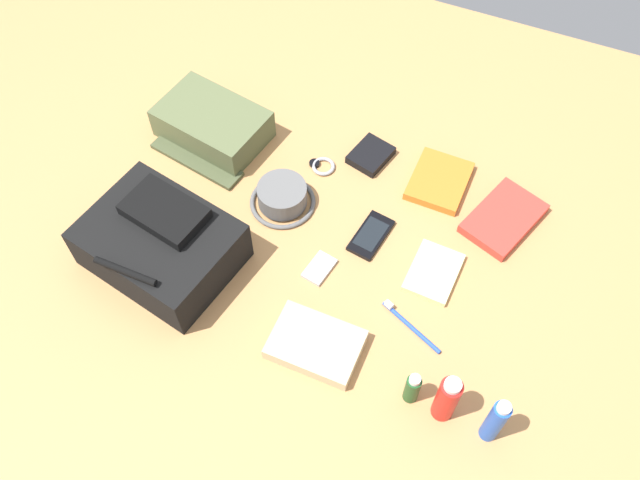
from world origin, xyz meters
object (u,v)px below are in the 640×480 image
Objects in this scene: shampoo_bottle at (412,388)px; travel_guidebook at (439,181)px; backpack at (161,243)px; wristwatch at (322,166)px; media_player at (319,268)px; toiletry_pouch at (212,125)px; toothbrush at (408,324)px; cell_phone at (371,235)px; wallet at (371,155)px; folded_towel at (316,344)px; bucket_hat at (282,197)px; deodorant_spray at (495,421)px; sunscreen_spray at (447,399)px; notepad at (434,272)px; paperback_novel at (504,219)px.

travel_guidebook is at bearing -78.19° from shampoo_bottle.
wristwatch is (-0.24, -0.41, -0.06)m from backpack.
media_player is at bearing 111.91° from wristwatch.
toiletry_pouch reaches higher than toothbrush.
toiletry_pouch is at bearing -15.21° from cell_phone.
wallet is (0.20, -0.01, 0.00)m from travel_guidebook.
toothbrush reaches higher than wristwatch.
wallet is at bearing -88.41° from media_player.
backpack is at bearing -8.47° from shampoo_bottle.
shampoo_bottle is 0.24m from folded_towel.
folded_towel reaches higher than cell_phone.
cell_phone is at bearing 164.79° from toiletry_pouch.
backpack is 0.44m from folded_towel.
deodorant_spray reaches higher than bucket_hat.
bucket_hat is at bearing -126.53° from backpack.
sunscreen_spray is at bearing 146.14° from bucket_hat.
shampoo_bottle reaches higher than toothbrush.
deodorant_spray is 0.42m from folded_towel.
notepad is (-0.37, 0.20, 0.00)m from wristwatch.
toiletry_pouch is 0.32m from wristwatch.
toiletry_pouch reaches higher than wristwatch.
folded_towel is at bearing 111.50° from wristwatch.
sunscreen_spray is at bearing 113.29° from notepad.
toiletry_pouch is 0.95m from sunscreen_spray.
sunscreen_spray is 0.71m from wallet.
wallet is 0.55× the size of folded_towel.
folded_towel reaches higher than paperback_novel.
shampoo_bottle is 0.38m from media_player.
bucket_hat reaches higher than folded_towel.
deodorant_spray is at bearing 172.48° from backpack.
bucket_hat reaches higher than wallet.
shampoo_bottle reaches higher than wristwatch.
sunscreen_spray is 0.47m from cell_phone.
paperback_novel is at bearing -149.51° from backpack.
media_player is 0.21m from folded_towel.
folded_towel is (0.18, 0.29, 0.01)m from notepad.
backpack is 2.73× the size of cell_phone.
wristwatch is at bearing -50.20° from shampoo_bottle.
wristwatch is (0.42, -0.51, -0.04)m from shampoo_bottle.
sunscreen_spray reaches higher than media_player.
notepad is at bearing 167.07° from cell_phone.
media_player is 0.37m from wallet.
toothbrush is at bearing -50.80° from sunscreen_spray.
deodorant_spray is at bearing 175.80° from sunscreen_spray.
backpack is 0.85m from paperback_novel.
shampoo_bottle is 0.43× the size of paperback_novel.
deodorant_spray reaches higher than paperback_novel.
toiletry_pouch reaches higher than notepad.
sunscreen_spray is at bearing 108.41° from travel_guidebook.
shampoo_bottle is at bearing -3.88° from deodorant_spray.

